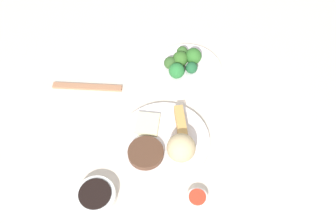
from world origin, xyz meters
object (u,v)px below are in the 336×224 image
at_px(broccoli_plate, 187,70).
at_px(sauce_ramekin_sweet_and_sour, 197,199).
at_px(soy_sauce_bowl, 96,196).
at_px(chopsticks_pair, 87,87).
at_px(main_plate, 164,141).

height_order(broccoli_plate, sauce_ramekin_sweet_and_sour, sauce_ramekin_sweet_and_sour).
bearing_deg(soy_sauce_bowl, chopsticks_pair, -160.08).
bearing_deg(sauce_ramekin_sweet_and_sour, soy_sauce_bowl, -81.40).
xyz_separation_m(sauce_ramekin_sweet_and_sour, chopsticks_pair, (-0.31, -0.38, -0.01)).
bearing_deg(broccoli_plate, soy_sauce_bowl, -19.98).
height_order(soy_sauce_bowl, sauce_ramekin_sweet_and_sour, soy_sauce_bowl).
relative_size(main_plate, soy_sauce_bowl, 2.52).
bearing_deg(chopsticks_pair, main_plate, 60.03).
bearing_deg(broccoli_plate, main_plate, -5.76).
relative_size(soy_sauce_bowl, sauce_ramekin_sweet_and_sour, 1.89).
distance_m(main_plate, sauce_ramekin_sweet_and_sour, 0.19).
relative_size(broccoli_plate, sauce_ramekin_sweet_and_sour, 4.06).
height_order(main_plate, sauce_ramekin_sweet_and_sour, sauce_ramekin_sweet_and_sour).
distance_m(soy_sauce_bowl, sauce_ramekin_sweet_and_sour, 0.26).
relative_size(broccoli_plate, soy_sauce_bowl, 2.14).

